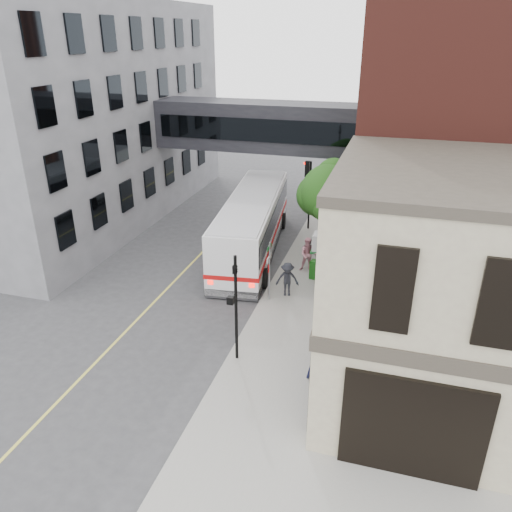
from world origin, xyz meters
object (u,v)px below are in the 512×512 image
Objects in this scene: newspaper_box at (315,270)px; pedestrian_a at (329,251)px; bus at (252,222)px; pedestrian_b at (308,255)px; pedestrian_c at (287,279)px; sandwich_board at (315,366)px.

pedestrian_a is at bearing 89.59° from newspaper_box.
bus is at bearing 159.22° from newspaper_box.
pedestrian_a is 0.89× the size of pedestrian_b.
bus is 4.88m from pedestrian_a.
pedestrian_a is 0.97× the size of pedestrian_c.
pedestrian_b is at bearing -27.73° from bus.
sandwich_board is at bearing -67.72° from newspaper_box.
bus is at bearing 133.18° from sandwich_board.
pedestrian_b reaches higher than newspaper_box.
pedestrian_b is at bearing 117.99° from sandwich_board.
bus is 6.61× the size of pedestrian_b.
pedestrian_b is 2.03× the size of sandwich_board.
pedestrian_b is at bearing 135.86° from newspaper_box.
pedestrian_b reaches higher than pedestrian_a.
pedestrian_a is at bearing 40.08° from pedestrian_b.
pedestrian_c reaches higher than sandwich_board.
newspaper_box is at bearing -33.00° from bus.
bus reaches higher than newspaper_box.
newspaper_box is at bearing 51.45° from pedestrian_c.
sandwich_board is at bearing -105.08° from pedestrian_a.
pedestrian_c is at bearing -130.06° from pedestrian_a.
newspaper_box is at bearing 115.54° from sandwich_board.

